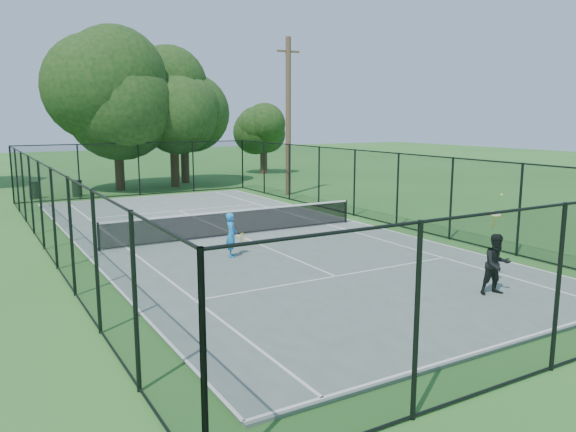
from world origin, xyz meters
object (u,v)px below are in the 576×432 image
tennis_net (237,221)px  player_black (497,264)px  player_blue (231,235)px  utility_pole (288,116)px  trash_bin_left (34,190)px  trash_bin_right (77,188)px

tennis_net → player_black: (2.53, -9.68, 0.25)m
player_blue → utility_pole: bearing=52.8°
trash_bin_left → utility_pole: 14.53m
trash_bin_right → player_blue: bearing=-84.6°
tennis_net → player_black: 10.01m
trash_bin_left → player_black: 25.51m
utility_pole → player_black: 19.66m
tennis_net → trash_bin_right: tennis_net is taller
player_blue → tennis_net: bearing=61.9°
player_blue → player_black: bearing=-58.9°
trash_bin_right → tennis_net: bearing=-77.5°
player_black → trash_bin_right: bearing=103.4°
trash_bin_right → utility_pole: utility_pole is taller
trash_bin_left → player_blue: size_ratio=0.68×
player_black → trash_bin_left: bearing=108.0°
tennis_net → utility_pole: (7.47, 9.00, 3.87)m
tennis_net → utility_pole: utility_pole is taller
utility_pole → player_black: utility_pole is taller
trash_bin_right → trash_bin_left: bearing=172.4°
player_black → player_blue: bearing=121.1°
tennis_net → player_blue: (-1.55, -2.91, 0.18)m
trash_bin_left → trash_bin_right: size_ratio=1.04×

